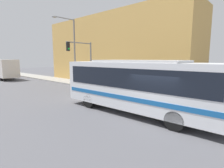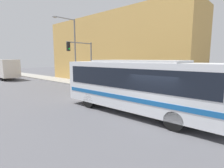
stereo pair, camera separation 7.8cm
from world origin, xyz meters
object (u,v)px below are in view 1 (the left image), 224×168
(delivery_truck, at_px, (4,69))
(parking_meter, at_px, (116,82))
(city_bus, at_px, (138,83))
(traffic_light_pole, at_px, (83,56))
(street_lamp, at_px, (72,46))
(pedestrian_near_corner, at_px, (162,84))
(fire_hydrant, at_px, (143,90))

(delivery_truck, bearing_deg, parking_meter, -78.49)
(city_bus, xyz_separation_m, traffic_light_pole, (3.41, 9.50, 1.73))
(parking_meter, distance_m, street_lamp, 8.13)
(traffic_light_pole, bearing_deg, street_lamp, 74.65)
(street_lamp, relative_size, pedestrian_near_corner, 4.92)
(fire_hydrant, xyz_separation_m, pedestrian_near_corner, (1.52, -0.99, 0.45))
(delivery_truck, relative_size, parking_meter, 5.73)
(city_bus, distance_m, pedestrian_near_corner, 6.15)
(delivery_truck, xyz_separation_m, traffic_light_pole, (3.06, -16.05, 1.87))
(parking_meter, distance_m, pedestrian_near_corner, 4.43)
(fire_hydrant, bearing_deg, parking_meter, 90.00)
(delivery_truck, bearing_deg, pedestrian_near_corner, -76.98)
(traffic_light_pole, height_order, parking_meter, traffic_light_pole)
(delivery_truck, distance_m, traffic_light_pole, 16.44)
(traffic_light_pole, distance_m, street_lamp, 3.53)
(delivery_truck, xyz_separation_m, pedestrian_near_corner, (5.59, -24.18, -0.74))
(traffic_light_pole, bearing_deg, pedestrian_near_corner, -72.72)
(street_lamp, bearing_deg, fire_hydrant, -89.21)
(city_bus, relative_size, parking_meter, 8.46)
(delivery_truck, bearing_deg, fire_hydrant, -80.03)
(traffic_light_pole, bearing_deg, fire_hydrant, -81.93)
(traffic_light_pole, bearing_deg, delivery_truck, 100.81)
(delivery_truck, distance_m, parking_meter, 20.43)
(street_lamp, bearing_deg, delivery_truck, 106.99)
(fire_hydrant, height_order, street_lamp, street_lamp)
(city_bus, bearing_deg, parking_meter, 50.10)
(traffic_light_pole, xyz_separation_m, parking_meter, (1.01, -3.96, -2.61))
(fire_hydrant, relative_size, parking_meter, 0.62)
(city_bus, height_order, pedestrian_near_corner, city_bus)
(fire_hydrant, bearing_deg, pedestrian_near_corner, -33.20)
(parking_meter, bearing_deg, city_bus, -128.63)
(city_bus, distance_m, parking_meter, 7.14)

